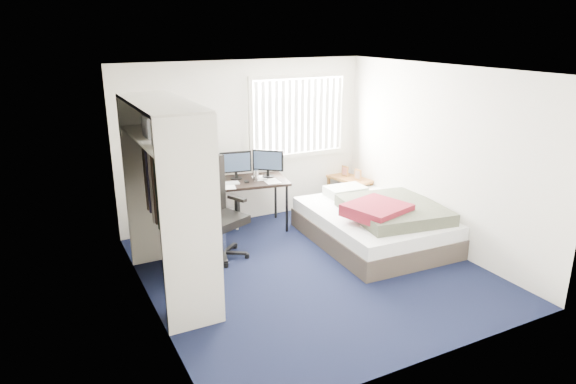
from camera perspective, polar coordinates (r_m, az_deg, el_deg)
The scene contains 10 objects.
ground at distance 6.63m, azimuth 2.64°, elevation -8.66°, with size 4.20×4.20×0.00m, color black.
room_shell at distance 6.11m, azimuth 2.84°, elevation 4.11°, with size 4.20×4.20×4.20m.
window_assembly at distance 8.27m, azimuth 1.18°, elevation 8.42°, with size 1.72×0.09×1.32m.
closet at distance 5.78m, azimuth -13.07°, elevation 1.24°, with size 0.64×1.84×2.22m.
desk at distance 7.68m, azimuth -5.98°, elevation 1.43°, with size 1.66×0.98×1.23m.
office_chair at distance 6.89m, azimuth -7.84°, elevation -3.00°, with size 0.85×0.85×1.37m.
footstool at distance 7.93m, azimuth -6.55°, elevation -2.56°, with size 0.40×0.37×0.27m.
nightstand at distance 8.73m, azimuth 6.88°, elevation 1.18°, with size 0.56×0.85×0.71m.
bed at distance 7.44m, azimuth 9.71°, elevation -3.38°, with size 1.69×2.20×0.70m.
pine_box at distance 5.73m, azimuth -10.50°, elevation -11.77°, with size 0.41×0.31×0.31m, color tan.
Camera 1 is at (-2.98, -5.13, 2.97)m, focal length 32.00 mm.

